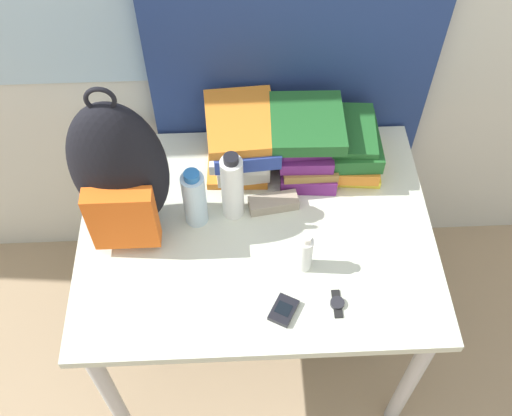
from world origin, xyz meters
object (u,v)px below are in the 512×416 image
(book_stack_center, at_px, (306,141))
(sunglasses_case, at_px, (273,203))
(book_stack_left, at_px, (241,141))
(book_stack_right, at_px, (348,145))
(wristwatch, at_px, (337,303))
(sunscreen_bottle, at_px, (305,253))
(sports_bottle, at_px, (232,187))
(water_bottle, at_px, (195,198))
(cell_phone, at_px, (284,310))
(backpack, at_px, (120,174))

(book_stack_center, relative_size, sunglasses_case, 1.72)
(book_stack_left, height_order, sunglasses_case, book_stack_left)
(book_stack_right, height_order, wristwatch, book_stack_right)
(sunscreen_bottle, bearing_deg, sports_bottle, 133.81)
(book_stack_right, bearing_deg, water_bottle, -156.07)
(cell_phone, bearing_deg, sunscreen_bottle, 64.98)
(backpack, xyz_separation_m, wristwatch, (0.58, -0.30, -0.22))
(backpack, distance_m, book_stack_left, 0.41)
(backpack, xyz_separation_m, water_bottle, (0.19, 0.01, -0.13))
(water_bottle, xyz_separation_m, sports_bottle, (0.11, 0.02, 0.02))
(sports_bottle, bearing_deg, book_stack_right, 27.43)
(book_stack_left, relative_size, book_stack_right, 1.06)
(water_bottle, distance_m, cell_phone, 0.41)
(backpack, xyz_separation_m, book_stack_center, (0.53, 0.21, -0.12))
(book_stack_center, height_order, sunscreen_bottle, book_stack_center)
(book_stack_right, relative_size, sports_bottle, 1.09)
(sports_bottle, relative_size, sunglasses_case, 1.60)
(book_stack_right, height_order, sunglasses_case, book_stack_right)
(book_stack_left, xyz_separation_m, book_stack_center, (0.20, -0.00, -0.01))
(wristwatch, bearing_deg, book_stack_left, 115.61)
(book_stack_center, xyz_separation_m, sunglasses_case, (-0.11, -0.17, -0.09))
(book_stack_left, xyz_separation_m, sunglasses_case, (0.09, -0.17, -0.10))
(book_stack_right, distance_m, sunscreen_bottle, 0.43)
(cell_phone, bearing_deg, sunglasses_case, 90.89)
(backpack, distance_m, wristwatch, 0.69)
(book_stack_right, bearing_deg, wristwatch, -100.09)
(book_stack_left, distance_m, book_stack_center, 0.20)
(cell_phone, relative_size, wristwatch, 1.18)
(sunglasses_case, relative_size, wristwatch, 1.83)
(sunglasses_case, bearing_deg, sunscreen_bottle, -71.62)
(book_stack_right, height_order, water_bottle, water_bottle)
(book_stack_right, bearing_deg, cell_phone, -114.19)
(water_bottle, relative_size, sunglasses_case, 1.35)
(book_stack_left, bearing_deg, book_stack_center, -0.88)
(book_stack_center, distance_m, cell_phone, 0.55)
(backpack, xyz_separation_m, sunglasses_case, (0.42, 0.04, -0.21))
(sports_bottle, bearing_deg, backpack, -174.24)
(water_bottle, xyz_separation_m, sunscreen_bottle, (0.30, -0.18, -0.03))
(backpack, bearing_deg, wristwatch, -27.31)
(book_stack_center, relative_size, book_stack_right, 0.99)
(wristwatch, bearing_deg, sunscreen_bottle, 122.90)
(sports_bottle, distance_m, sunglasses_case, 0.16)
(book_stack_right, height_order, sunscreen_bottle, book_stack_right)
(sunscreen_bottle, relative_size, cell_phone, 1.45)
(book_stack_center, xyz_separation_m, sunscreen_bottle, (-0.04, -0.39, -0.04))
(water_bottle, distance_m, sports_bottle, 0.11)
(book_stack_center, xyz_separation_m, sports_bottle, (-0.23, -0.18, 0.01))
(wristwatch, bearing_deg, sunglasses_case, 114.14)
(backpack, relative_size, sunglasses_case, 3.38)
(book_stack_center, bearing_deg, water_bottle, -149.29)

